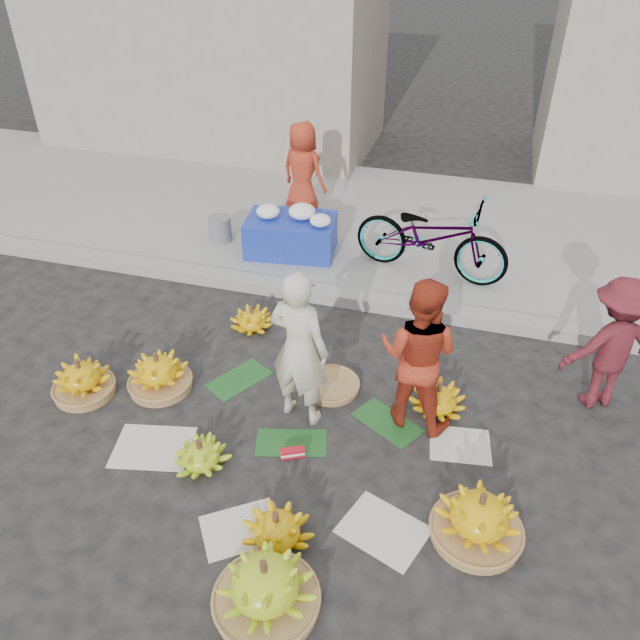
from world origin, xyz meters
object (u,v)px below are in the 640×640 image
(vendor_cream, at_px, (299,349))
(flower_table, at_px, (291,233))
(banana_bunch_0, at_px, (82,379))
(bicycle, at_px, (431,236))
(banana_bunch_4, at_px, (479,518))

(vendor_cream, xyz_separation_m, flower_table, (-1.01, 2.86, -0.40))
(banana_bunch_0, bearing_deg, bicycle, 45.98)
(banana_bunch_4, height_order, vendor_cream, vendor_cream)
(flower_table, distance_m, bicycle, 1.86)
(banana_bunch_4, distance_m, bicycle, 3.88)
(banana_bunch_0, distance_m, bicycle, 4.36)
(vendor_cream, xyz_separation_m, bicycle, (0.83, 2.81, -0.16))
(banana_bunch_4, bearing_deg, banana_bunch_0, 170.95)
(bicycle, bearing_deg, vendor_cream, 173.34)
(banana_bunch_0, bearing_deg, vendor_cream, 8.05)
(banana_bunch_0, distance_m, banana_bunch_4, 3.97)
(banana_bunch_0, height_order, banana_bunch_4, banana_bunch_4)
(flower_table, bearing_deg, banana_bunch_4, -61.16)
(banana_bunch_0, relative_size, vendor_cream, 0.41)
(vendor_cream, height_order, flower_table, vendor_cream)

